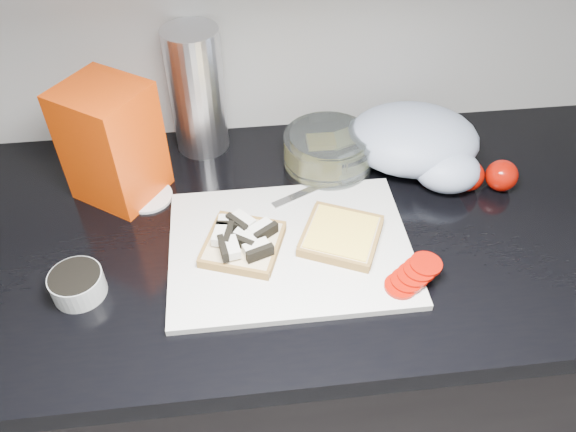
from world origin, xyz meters
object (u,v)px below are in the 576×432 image
Objects in this scene: cutting_board at (290,247)px; steel_canister at (197,92)px; bread_bag at (112,143)px; glass_bowl at (328,152)px.

steel_canister reaches higher than cutting_board.
steel_canister is at bearing 74.65° from bread_bag.
steel_canister is (-0.14, 0.31, 0.12)m from cutting_board.
bread_bag is at bearing -176.70° from glass_bowl.
glass_bowl is 0.28m from steel_canister.
bread_bag is 0.19m from steel_canister.
glass_bowl is at bearing 38.55° from bread_bag.
steel_canister is at bearing 157.39° from glass_bowl.
glass_bowl is at bearing 65.00° from cutting_board.
bread_bag reaches higher than glass_bowl.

